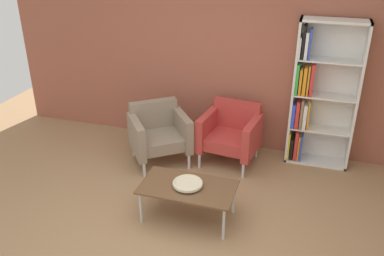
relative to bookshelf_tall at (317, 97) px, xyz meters
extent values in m
plane|color=#9E7751|center=(-1.25, -2.24, -0.92)|extent=(8.32, 8.32, 0.00)
cube|color=#9E5642|center=(-1.25, 0.22, 0.53)|extent=(6.40, 0.12, 2.90)
cube|color=silver|center=(-0.29, -0.01, 0.03)|extent=(0.03, 0.30, 1.90)
cube|color=silver|center=(0.48, -0.01, 0.03)|extent=(0.03, 0.30, 1.90)
cube|color=silver|center=(0.09, -0.01, 0.97)|extent=(0.80, 0.30, 0.03)
cube|color=silver|center=(0.09, -0.01, -0.90)|extent=(0.80, 0.30, 0.03)
cube|color=silver|center=(0.09, 0.13, 0.03)|extent=(0.80, 0.02, 1.90)
cube|color=silver|center=(0.09, -0.01, -0.43)|extent=(0.76, 0.28, 0.02)
cube|color=silver|center=(0.09, -0.01, 0.03)|extent=(0.76, 0.28, 0.02)
cube|color=silver|center=(0.09, -0.01, 0.49)|extent=(0.76, 0.28, 0.02)
cube|color=yellow|center=(-0.27, -0.05, -0.69)|extent=(0.02, 0.21, 0.37)
cube|color=black|center=(-0.23, -0.04, -0.73)|extent=(0.04, 0.22, 0.29)
cube|color=red|center=(-0.18, -0.05, -0.68)|extent=(0.04, 0.21, 0.39)
cube|color=orange|center=(-0.14, -0.03, -0.71)|extent=(0.02, 0.25, 0.34)
cube|color=blue|center=(-0.11, -0.06, -0.70)|extent=(0.02, 0.19, 0.35)
cube|color=blue|center=(-0.26, -0.06, -0.26)|extent=(0.04, 0.19, 0.32)
cube|color=red|center=(-0.21, -0.07, -0.23)|extent=(0.04, 0.17, 0.36)
cube|color=olive|center=(-0.16, -0.03, -0.22)|extent=(0.03, 0.25, 0.39)
cube|color=white|center=(-0.11, -0.07, -0.25)|extent=(0.04, 0.17, 0.33)
cube|color=orange|center=(-0.07, -0.05, -0.22)|extent=(0.02, 0.21, 0.38)
cube|color=green|center=(-0.26, -0.06, 0.24)|extent=(0.03, 0.18, 0.39)
cube|color=orange|center=(-0.22, -0.07, 0.21)|extent=(0.03, 0.18, 0.33)
cube|color=orange|center=(-0.17, -0.06, 0.22)|extent=(0.04, 0.20, 0.36)
cube|color=orange|center=(-0.12, -0.04, 0.23)|extent=(0.02, 0.23, 0.38)
cube|color=red|center=(-0.08, -0.05, 0.24)|extent=(0.04, 0.22, 0.40)
cube|color=white|center=(-0.27, -0.03, 0.63)|extent=(0.02, 0.25, 0.26)
cube|color=black|center=(-0.23, -0.04, 0.71)|extent=(0.03, 0.23, 0.40)
cube|color=white|center=(-0.20, -0.06, 0.67)|extent=(0.04, 0.20, 0.32)
cube|color=blue|center=(-0.16, -0.05, 0.69)|extent=(0.02, 0.20, 0.36)
cube|color=brown|center=(-1.18, -1.67, -0.53)|extent=(1.00, 0.56, 0.02)
cylinder|color=silver|center=(-1.63, -1.90, -0.73)|extent=(0.03, 0.03, 0.38)
cylinder|color=silver|center=(-0.73, -1.90, -0.73)|extent=(0.03, 0.03, 0.38)
cylinder|color=silver|center=(-1.63, -1.44, -0.73)|extent=(0.03, 0.03, 0.38)
cylinder|color=silver|center=(-0.73, -1.44, -0.73)|extent=(0.03, 0.03, 0.38)
cylinder|color=beige|center=(-1.18, -1.67, -0.51)|extent=(0.13, 0.13, 0.02)
cylinder|color=beige|center=(-1.18, -1.67, -0.49)|extent=(0.32, 0.32, 0.02)
torus|color=beige|center=(-1.18, -1.67, -0.48)|extent=(0.32, 0.32, 0.02)
cube|color=gray|center=(-1.91, -0.64, -0.60)|extent=(0.86, 0.85, 0.16)
cube|color=gray|center=(-2.08, -0.43, -0.33)|extent=(0.58, 0.49, 0.38)
cube|color=gray|center=(-2.14, -0.85, -0.49)|extent=(0.46, 0.55, 0.46)
cube|color=gray|center=(-1.65, -0.47, -0.49)|extent=(0.46, 0.55, 0.46)
cylinder|color=silver|center=(-1.96, -1.07, -0.80)|extent=(0.04, 0.04, 0.24)
cylinder|color=silver|center=(-1.48, -0.70, -0.80)|extent=(0.04, 0.04, 0.24)
cylinder|color=silver|center=(-2.31, -0.61, -0.80)|extent=(0.04, 0.04, 0.24)
cylinder|color=silver|center=(-1.84, -0.24, -0.80)|extent=(0.04, 0.04, 0.24)
cube|color=#B73833|center=(-1.03, -0.37, -0.60)|extent=(0.71, 0.65, 0.16)
cube|color=#B73833|center=(-0.99, -0.10, -0.33)|extent=(0.65, 0.20, 0.38)
cube|color=#B73833|center=(-1.34, -0.35, -0.49)|extent=(0.18, 0.63, 0.46)
cube|color=#B73833|center=(-0.72, -0.42, -0.49)|extent=(0.18, 0.63, 0.46)
cylinder|color=silver|center=(-1.36, -0.64, -0.80)|extent=(0.04, 0.04, 0.24)
cylinder|color=silver|center=(-0.77, -0.71, -0.80)|extent=(0.04, 0.04, 0.24)
cylinder|color=silver|center=(-1.29, -0.06, -0.80)|extent=(0.04, 0.04, 0.24)
cylinder|color=silver|center=(-0.69, -0.14, -0.80)|extent=(0.04, 0.04, 0.24)
camera|label=1|loc=(-0.05, -5.15, 1.92)|focal=38.69mm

